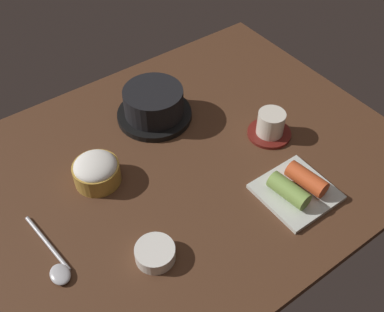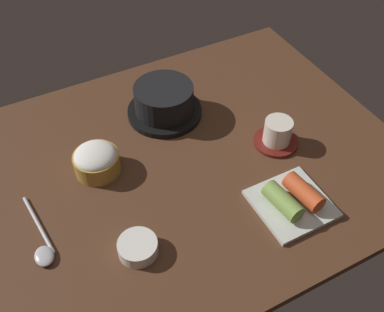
# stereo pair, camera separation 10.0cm
# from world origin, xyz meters

# --- Properties ---
(dining_table) EXTENTS (1.00, 0.76, 0.02)m
(dining_table) POSITION_xyz_m (0.00, 0.00, 0.01)
(dining_table) COLOR #4C2D1C
(dining_table) RESTS_ON ground
(stone_pot) EXTENTS (0.18, 0.18, 0.08)m
(stone_pot) POSITION_xyz_m (0.04, 0.16, 0.06)
(stone_pot) COLOR black
(stone_pot) RESTS_ON dining_table
(rice_bowl) EXTENTS (0.10, 0.10, 0.06)m
(rice_bowl) POSITION_xyz_m (-0.17, 0.06, 0.05)
(rice_bowl) COLOR #B78C38
(rice_bowl) RESTS_ON dining_table
(tea_cup_with_saucer) EXTENTS (0.10, 0.10, 0.07)m
(tea_cup_with_saucer) POSITION_xyz_m (0.23, -0.05, 0.05)
(tea_cup_with_saucer) COLOR maroon
(tea_cup_with_saucer) RESTS_ON dining_table
(kimchi_plate) EXTENTS (0.15, 0.15, 0.05)m
(kimchi_plate) POSITION_xyz_m (0.15, -0.21, 0.04)
(kimchi_plate) COLOR silver
(kimchi_plate) RESTS_ON dining_table
(side_bowl_near) EXTENTS (0.08, 0.08, 0.03)m
(side_bowl_near) POSITION_xyz_m (-0.17, -0.17, 0.04)
(side_bowl_near) COLOR white
(side_bowl_near) RESTS_ON dining_table
(spoon) EXTENTS (0.04, 0.18, 0.01)m
(spoon) POSITION_xyz_m (-0.33, -0.08, 0.03)
(spoon) COLOR #B7B7BC
(spoon) RESTS_ON dining_table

